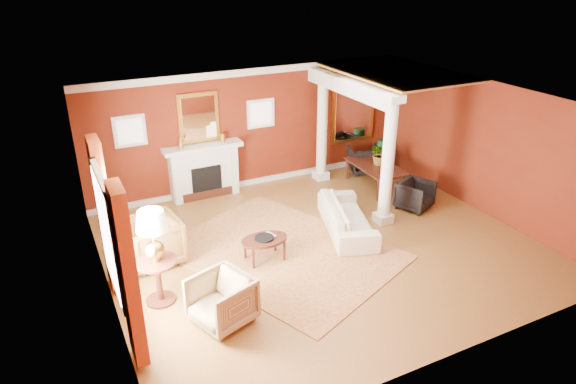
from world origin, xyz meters
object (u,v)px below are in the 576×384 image
coffee_table (264,241)px  dining_table (377,170)px  armchair_stripe (221,298)px  side_table (154,241)px  armchair_leopard (152,239)px  sofa (347,212)px

coffee_table → dining_table: dining_table is taller
armchair_stripe → side_table: side_table is taller
coffee_table → side_table: 2.24m
side_table → armchair_stripe: bearing=-52.4°
side_table → armchair_leopard: bearing=81.4°
coffee_table → side_table: (-2.07, -0.40, 0.74)m
armchair_stripe → armchair_leopard: bearing=174.9°
coffee_table → side_table: side_table is taller
armchair_stripe → dining_table: bearing=102.8°
sofa → coffee_table: sofa is taller
armchair_leopard → armchair_stripe: bearing=7.8°
side_table → dining_table: bearing=21.0°
side_table → sofa: bearing=9.6°
coffee_table → sofa: bearing=8.3°
armchair_stripe → coffee_table: 1.90m
armchair_leopard → side_table: bearing=-14.9°
armchair_stripe → dining_table: 6.14m
armchair_leopard → dining_table: 5.85m
sofa → coffee_table: size_ratio=2.37×
sofa → coffee_table: bearing=117.0°
armchair_leopard → armchair_stripe: size_ratio=1.14×
armchair_stripe → dining_table: size_ratio=0.53×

